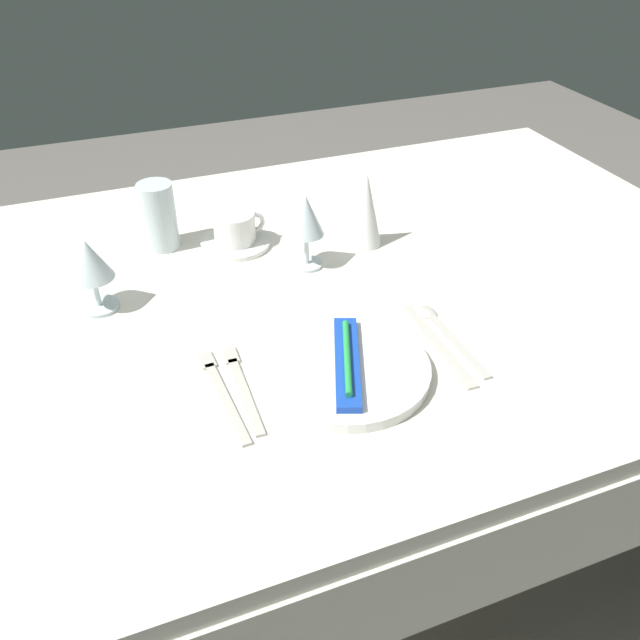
{
  "coord_description": "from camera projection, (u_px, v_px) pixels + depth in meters",
  "views": [
    {
      "loc": [
        -0.31,
        -0.95,
        1.4
      ],
      "look_at": [
        0.0,
        -0.13,
        0.76
      ],
      "focal_mm": 37.06,
      "sensor_mm": 36.0,
      "label": 1
    }
  ],
  "objects": [
    {
      "name": "ground_plane",
      "position": [
        299.0,
        539.0,
        1.63
      ],
      "size": [
        6.0,
        6.0,
        0.0
      ],
      "primitive_type": "plane",
      "color": "slate"
    },
    {
      "name": "dining_table",
      "position": [
        293.0,
        325.0,
        1.24
      ],
      "size": [
        1.8,
        1.11,
        0.74
      ],
      "color": "silver",
      "rests_on": "ground"
    },
    {
      "name": "dinner_plate",
      "position": [
        348.0,
        369.0,
        1.0
      ],
      "size": [
        0.25,
        0.25,
        0.02
      ],
      "primitive_type": "cylinder",
      "color": "white",
      "rests_on": "dining_table"
    },
    {
      "name": "toothbrush_package",
      "position": [
        349.0,
        361.0,
        0.99
      ],
      "size": [
        0.11,
        0.21,
        0.02
      ],
      "color": "blue",
      "rests_on": "dinner_plate"
    },
    {
      "name": "fork_outer",
      "position": [
        241.0,
        384.0,
        0.98
      ],
      "size": [
        0.02,
        0.2,
        0.0
      ],
      "color": "beige",
      "rests_on": "dining_table"
    },
    {
      "name": "fork_inner",
      "position": [
        221.0,
        391.0,
        0.97
      ],
      "size": [
        0.03,
        0.22,
        0.0
      ],
      "color": "beige",
      "rests_on": "dining_table"
    },
    {
      "name": "dinner_knife",
      "position": [
        439.0,
        346.0,
        1.06
      ],
      "size": [
        0.02,
        0.23,
        0.0
      ],
      "color": "beige",
      "rests_on": "dining_table"
    },
    {
      "name": "spoon_soup",
      "position": [
        445.0,
        331.0,
        1.09
      ],
      "size": [
        0.03,
        0.21,
        0.01
      ],
      "color": "beige",
      "rests_on": "dining_table"
    },
    {
      "name": "saucer_left",
      "position": [
        236.0,
        243.0,
        1.32
      ],
      "size": [
        0.14,
        0.14,
        0.01
      ],
      "primitive_type": "cylinder",
      "color": "white",
      "rests_on": "dining_table"
    },
    {
      "name": "coffee_cup_left",
      "position": [
        235.0,
        227.0,
        1.3
      ],
      "size": [
        0.1,
        0.08,
        0.06
      ],
      "color": "white",
      "rests_on": "saucer_left"
    },
    {
      "name": "wine_glass_centre",
      "position": [
        90.0,
        263.0,
        1.1
      ],
      "size": [
        0.07,
        0.07,
        0.13
      ],
      "color": "silver",
      "rests_on": "dining_table"
    },
    {
      "name": "wine_glass_left",
      "position": [
        306.0,
        219.0,
        1.2
      ],
      "size": [
        0.07,
        0.07,
        0.15
      ],
      "color": "silver",
      "rests_on": "dining_table"
    },
    {
      "name": "drink_tumbler",
      "position": [
        159.0,
        220.0,
        1.29
      ],
      "size": [
        0.07,
        0.07,
        0.13
      ],
      "color": "silver",
      "rests_on": "dining_table"
    },
    {
      "name": "napkin_folded",
      "position": [
        366.0,
        209.0,
        1.29
      ],
      "size": [
        0.07,
        0.07,
        0.15
      ],
      "primitive_type": "cone",
      "color": "white",
      "rests_on": "dining_table"
    }
  ]
}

